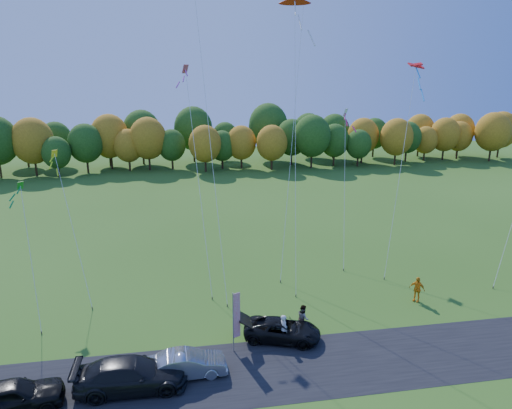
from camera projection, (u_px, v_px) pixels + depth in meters
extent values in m
plane|color=#2E5616|center=(271.00, 331.00, 30.06)|extent=(160.00, 160.00, 0.00)
cube|color=black|center=(285.00, 368.00, 26.27)|extent=(90.00, 6.00, 0.01)
imported|color=black|center=(282.00, 330.00, 28.94)|extent=(5.30, 3.70, 1.34)
imported|color=#9F9EA3|center=(187.00, 364.00, 25.44)|extent=(4.46, 1.73, 1.45)
imported|color=black|center=(131.00, 375.00, 24.33)|extent=(5.95, 2.42, 1.73)
imported|color=black|center=(11.00, 397.00, 22.69)|extent=(5.28, 3.00, 1.69)
imported|color=silver|center=(284.00, 329.00, 28.45)|extent=(0.65, 0.81, 1.96)
imported|color=gray|center=(303.00, 318.00, 29.92)|extent=(0.73, 0.91, 1.82)
imported|color=orange|center=(417.00, 289.00, 33.79)|extent=(1.14, 1.14, 1.94)
cylinder|color=#999999|center=(233.00, 322.00, 27.36)|extent=(0.06, 0.06, 3.91)
cube|color=red|center=(237.00, 315.00, 27.39)|extent=(0.46, 0.22, 2.93)
cube|color=navy|center=(236.00, 299.00, 27.12)|extent=(0.46, 0.22, 0.76)
cylinder|color=#4C3F33|center=(227.00, 305.00, 33.18)|extent=(0.08, 0.08, 0.20)
cylinder|color=#4C3F33|center=(280.00, 281.00, 37.06)|extent=(0.08, 0.08, 0.20)
cylinder|color=#4C3F33|center=(296.00, 296.00, 34.66)|extent=(0.08, 0.08, 0.20)
cylinder|color=#4C3F33|center=(384.00, 278.00, 37.60)|extent=(0.08, 0.08, 0.20)
cube|color=red|center=(416.00, 66.00, 39.13)|extent=(3.03, 1.06, 1.17)
cylinder|color=#4C3F33|center=(92.00, 308.00, 32.81)|extent=(0.08, 0.08, 0.20)
cube|color=yellow|center=(54.00, 154.00, 35.17)|extent=(1.00, 1.00, 1.17)
cylinder|color=#4C3F33|center=(42.00, 333.00, 29.68)|extent=(0.08, 0.08, 0.20)
cube|color=#1B8C17|center=(20.00, 185.00, 30.78)|extent=(0.92, 0.92, 1.08)
cylinder|color=#4C3F33|center=(344.00, 270.00, 39.26)|extent=(0.08, 0.08, 0.20)
cube|color=silver|center=(345.00, 112.00, 43.09)|extent=(1.29, 1.29, 1.53)
cylinder|color=#4C3F33|center=(212.00, 298.00, 34.27)|extent=(0.08, 0.08, 0.20)
cube|color=#CD444A|center=(185.00, 69.00, 37.04)|extent=(1.18, 1.18, 1.40)
cylinder|color=#4C3F33|center=(493.00, 287.00, 36.00)|extent=(0.08, 0.08, 0.20)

